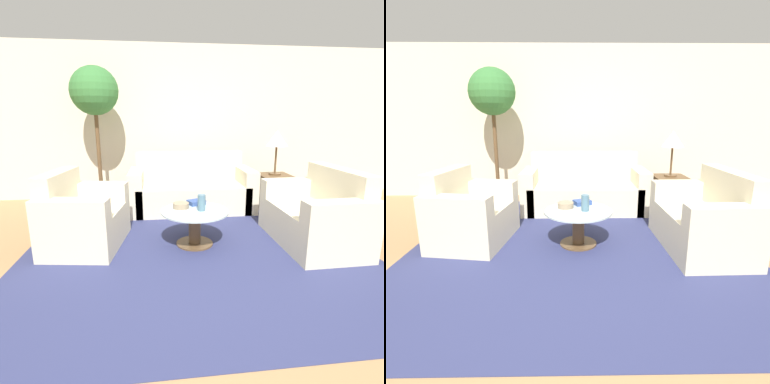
% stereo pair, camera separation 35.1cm
% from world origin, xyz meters
% --- Properties ---
extents(ground_plane, '(14.00, 14.00, 0.00)m').
position_xyz_m(ground_plane, '(0.00, 0.00, 0.00)').
color(ground_plane, '#9E754C').
extents(wall_back, '(10.00, 0.06, 2.60)m').
position_xyz_m(wall_back, '(0.00, 3.10, 1.30)').
color(wall_back, beige).
rests_on(wall_back, ground_plane).
extents(rug, '(3.65, 3.57, 0.01)m').
position_xyz_m(rug, '(-0.02, 0.83, 0.00)').
color(rug, navy).
rests_on(rug, ground_plane).
extents(sofa_main, '(1.86, 0.80, 0.87)m').
position_xyz_m(sofa_main, '(0.11, 2.20, 0.29)').
color(sofa_main, beige).
rests_on(sofa_main, ground_plane).
extents(armchair, '(0.87, 1.06, 0.84)m').
position_xyz_m(armchair, '(-1.27, 0.96, 0.29)').
color(armchair, beige).
rests_on(armchair, ground_plane).
extents(loveseat, '(0.79, 1.27, 0.86)m').
position_xyz_m(loveseat, '(1.37, 0.74, 0.29)').
color(loveseat, beige).
rests_on(loveseat, ground_plane).
extents(coffee_table, '(0.75, 0.75, 0.40)m').
position_xyz_m(coffee_table, '(-0.02, 0.83, 0.26)').
color(coffee_table, brown).
rests_on(coffee_table, ground_plane).
extents(side_table, '(0.47, 0.47, 0.55)m').
position_xyz_m(side_table, '(1.38, 2.03, 0.27)').
color(side_table, brown).
rests_on(side_table, ground_plane).
extents(table_lamp, '(0.33, 0.33, 0.67)m').
position_xyz_m(table_lamp, '(1.38, 2.03, 1.08)').
color(table_lamp, brown).
rests_on(table_lamp, side_table).
extents(potted_plant, '(0.71, 0.71, 2.14)m').
position_xyz_m(potted_plant, '(-1.31, 2.50, 1.64)').
color(potted_plant, '#3D3833').
rests_on(potted_plant, ground_plane).
extents(vase, '(0.09, 0.09, 0.18)m').
position_xyz_m(vase, '(0.06, 0.82, 0.49)').
color(vase, slate).
rests_on(vase, coffee_table).
extents(bowl, '(0.18, 0.18, 0.06)m').
position_xyz_m(bowl, '(-0.16, 0.94, 0.43)').
color(bowl, gray).
rests_on(bowl, coffee_table).
extents(book_stack, '(0.23, 0.21, 0.05)m').
position_xyz_m(book_stack, '(0.03, 1.07, 0.43)').
color(book_stack, '#334C8C').
rests_on(book_stack, coffee_table).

